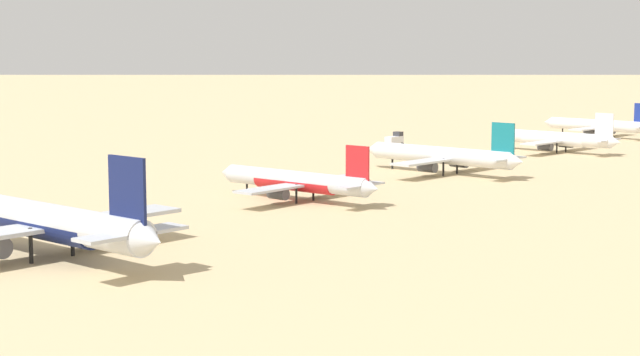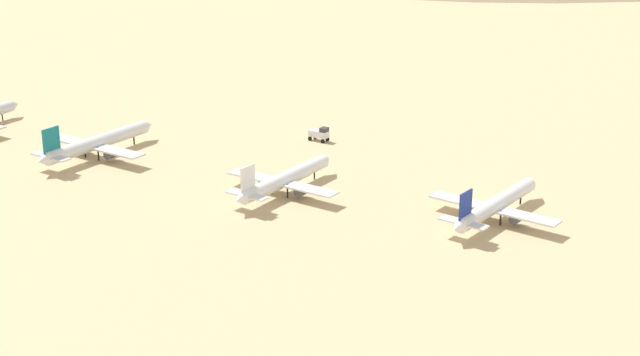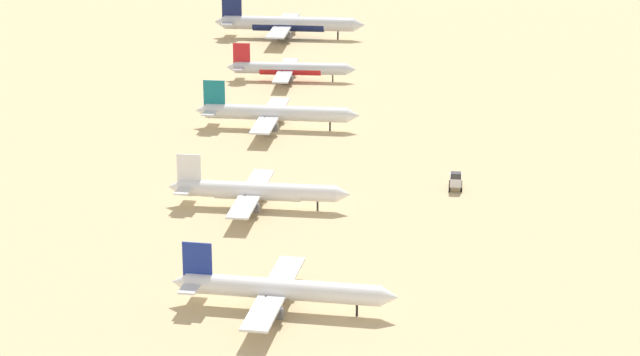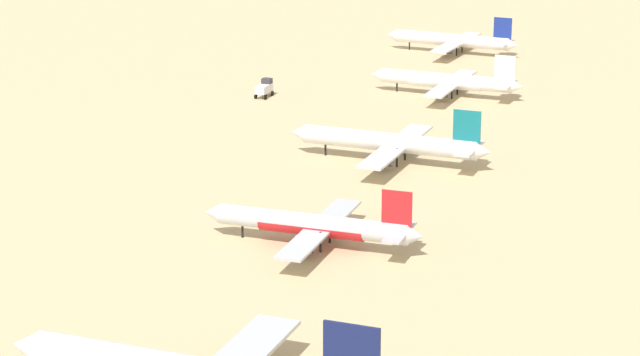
{
  "view_description": "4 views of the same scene",
  "coord_description": "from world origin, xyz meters",
  "px_view_note": "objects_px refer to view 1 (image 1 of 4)",
  "views": [
    {
      "loc": [
        -113.39,
        171.72,
        24.92
      ],
      "look_at": [
        -6.06,
        46.49,
        3.9
      ],
      "focal_mm": 56.7,
      "sensor_mm": 36.0,
      "label": 1
    },
    {
      "loc": [
        -165.63,
        -168.0,
        75.99
      ],
      "look_at": [
        3.93,
        -60.25,
        4.93
      ],
      "focal_mm": 54.64,
      "sensor_mm": 36.0,
      "label": 2
    },
    {
      "loc": [
        35.25,
        -273.4,
        79.87
      ],
      "look_at": [
        13.75,
        -41.88,
        3.11
      ],
      "focal_mm": 70.52,
      "sensor_mm": 36.0,
      "label": 3
    },
    {
      "loc": [
        -63.6,
        214.24,
        65.11
      ],
      "look_at": [
        3.94,
        27.29,
        3.73
      ],
      "focal_mm": 70.89,
      "sensor_mm": 36.0,
      "label": 4
    }
  ],
  "objects_px": {
    "parked_jet_0": "(599,125)",
    "parked_jet_3": "(297,181)",
    "parked_jet_1": "(555,139)",
    "service_truck": "(395,139)",
    "parked_jet_4": "(40,220)",
    "parked_jet_2": "(443,156)"
  },
  "relations": [
    {
      "from": "parked_jet_0",
      "to": "parked_jet_1",
      "type": "bearing_deg",
      "value": 102.46
    },
    {
      "from": "parked_jet_4",
      "to": "service_truck",
      "type": "height_order",
      "value": "parked_jet_4"
    },
    {
      "from": "parked_jet_1",
      "to": "parked_jet_3",
      "type": "height_order",
      "value": "parked_jet_1"
    },
    {
      "from": "parked_jet_2",
      "to": "parked_jet_3",
      "type": "xyz_separation_m",
      "value": [
        -1.89,
        46.07,
        -0.41
      ]
    },
    {
      "from": "parked_jet_2",
      "to": "service_truck",
      "type": "relative_size",
      "value": 7.32
    },
    {
      "from": "parked_jet_3",
      "to": "service_truck",
      "type": "relative_size",
      "value": 6.59
    },
    {
      "from": "parked_jet_1",
      "to": "parked_jet_3",
      "type": "xyz_separation_m",
      "value": [
        -5.37,
        100.24,
        -0.05
      ]
    },
    {
      "from": "parked_jet_1",
      "to": "service_truck",
      "type": "height_order",
      "value": "parked_jet_1"
    },
    {
      "from": "parked_jet_4",
      "to": "parked_jet_2",
      "type": "bearing_deg",
      "value": -84.99
    },
    {
      "from": "service_truck",
      "to": "parked_jet_3",
      "type": "bearing_deg",
      "value": 116.67
    },
    {
      "from": "parked_jet_1",
      "to": "parked_jet_0",
      "type": "bearing_deg",
      "value": -77.54
    },
    {
      "from": "parked_jet_1",
      "to": "service_truck",
      "type": "xyz_separation_m",
      "value": [
        37.63,
        14.63,
        -1.28
      ]
    },
    {
      "from": "parked_jet_0",
      "to": "parked_jet_1",
      "type": "relative_size",
      "value": 1.02
    },
    {
      "from": "parked_jet_0",
      "to": "parked_jet_3",
      "type": "xyz_separation_m",
      "value": [
        -15.56,
        146.33,
        -0.14
      ]
    },
    {
      "from": "parked_jet_4",
      "to": "parked_jet_3",
      "type": "bearing_deg",
      "value": -82.73
    },
    {
      "from": "parked_jet_0",
      "to": "parked_jet_3",
      "type": "bearing_deg",
      "value": 96.07
    },
    {
      "from": "parked_jet_2",
      "to": "parked_jet_4",
      "type": "height_order",
      "value": "parked_jet_4"
    },
    {
      "from": "parked_jet_4",
      "to": "service_truck",
      "type": "bearing_deg",
      "value": -70.34
    },
    {
      "from": "parked_jet_3",
      "to": "service_truck",
      "type": "xyz_separation_m",
      "value": [
        43.0,
        -85.61,
        -1.24
      ]
    },
    {
      "from": "parked_jet_1",
      "to": "parked_jet_4",
      "type": "height_order",
      "value": "parked_jet_4"
    },
    {
      "from": "parked_jet_4",
      "to": "service_truck",
      "type": "xyz_separation_m",
      "value": [
        49.89,
        -139.66,
        -2.39
      ]
    },
    {
      "from": "parked_jet_0",
      "to": "parked_jet_3",
      "type": "relative_size",
      "value": 1.03
    }
  ]
}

